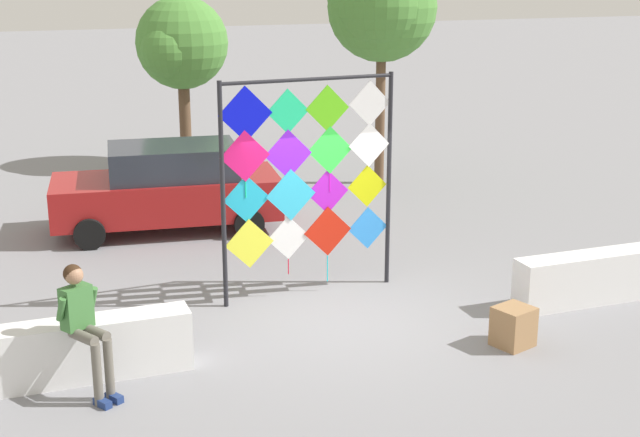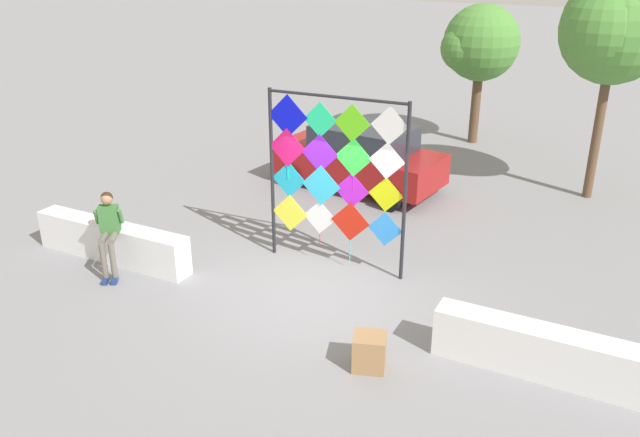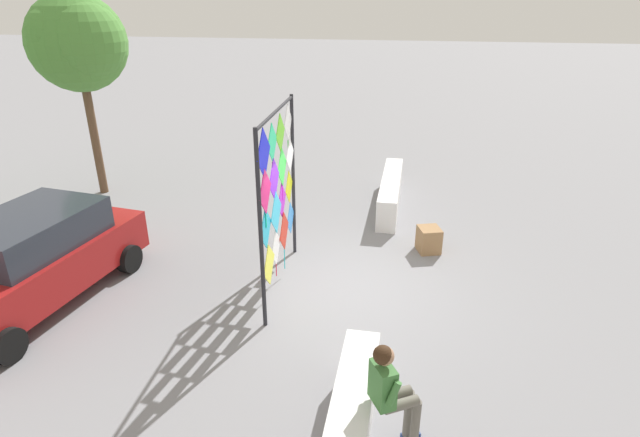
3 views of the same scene
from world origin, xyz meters
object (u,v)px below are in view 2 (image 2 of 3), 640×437
at_px(parked_car, 359,157).
at_px(cardboard_box_large, 369,352).
at_px(tree_far_right, 609,29).
at_px(tree_broadleaf, 478,44).
at_px(seated_vendor, 109,228).
at_px(kite_display_rack, 334,170).

relative_size(parked_car, cardboard_box_large, 8.12).
distance_m(cardboard_box_large, tree_far_right, 9.91).
xyz_separation_m(parked_car, cardboard_box_large, (3.31, -7.01, -0.57)).
xyz_separation_m(cardboard_box_large, tree_broadleaf, (-1.88, 12.41, 2.76)).
distance_m(seated_vendor, parked_car, 6.87).
relative_size(seated_vendor, parked_car, 0.36).
bearing_deg(seated_vendor, tree_far_right, 48.59).
relative_size(seated_vendor, tree_broadleaf, 0.38).
relative_size(kite_display_rack, parked_car, 0.76).
relative_size(seated_vendor, tree_far_right, 0.31).
bearing_deg(cardboard_box_large, seated_vendor, 174.69).
bearing_deg(tree_far_right, parked_car, -159.48).
relative_size(tree_far_right, tree_broadleaf, 1.25).
height_order(tree_far_right, tree_broadleaf, tree_far_right).
relative_size(parked_car, tree_broadleaf, 1.06).
bearing_deg(seated_vendor, tree_broadleaf, 72.92).
distance_m(seated_vendor, tree_broadleaf, 12.62).
bearing_deg(kite_display_rack, seated_vendor, -147.53).
relative_size(cardboard_box_large, tree_broadleaf, 0.13).
xyz_separation_m(seated_vendor, tree_far_right, (7.45, 8.45, 3.10)).
xyz_separation_m(kite_display_rack, parked_car, (-1.34, 4.22, -1.14)).
height_order(kite_display_rack, cardboard_box_large, kite_display_rack).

